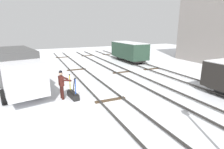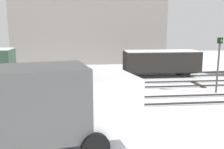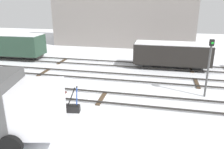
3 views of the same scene
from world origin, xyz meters
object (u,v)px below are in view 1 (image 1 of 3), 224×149
at_px(switch_lever_frame, 73,94).
at_px(delivery_truck, 17,69).
at_px(rail_worker, 62,83).
at_px(freight_car_back_track, 129,51).

distance_m(switch_lever_frame, delivery_truck, 4.16).
relative_size(switch_lever_frame, rail_worker, 0.81).
bearing_deg(freight_car_back_track, switch_lever_frame, -46.20).
bearing_deg(delivery_truck, switch_lever_frame, 38.83).
height_order(switch_lever_frame, freight_car_back_track, freight_car_back_track).
height_order(switch_lever_frame, rail_worker, rail_worker).
distance_m(rail_worker, freight_car_back_track, 13.63).
xyz_separation_m(switch_lever_frame, rail_worker, (-0.18, -0.60, 0.78)).
height_order(rail_worker, freight_car_back_track, freight_car_back_track).
bearing_deg(rail_worker, freight_car_back_track, 124.67).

